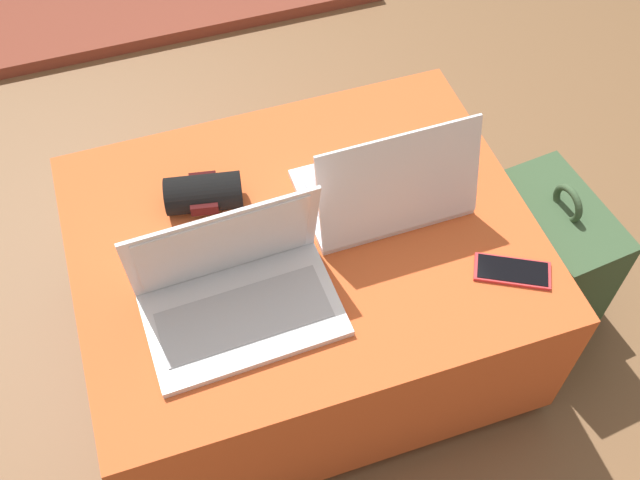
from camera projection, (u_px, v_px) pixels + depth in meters
name	position (u px, v px, depth m)	size (l,w,h in m)	color
ground_plane	(306.00, 335.00, 1.94)	(14.00, 14.00, 0.00)	brown
ottoman	(305.00, 289.00, 1.77)	(0.97, 0.78, 0.44)	maroon
laptop_near	(237.00, 291.00, 1.44)	(0.38, 0.25, 0.24)	silver
laptop_far	(386.00, 189.00, 1.60)	(0.35, 0.24, 0.25)	silver
cell_phone	(512.00, 271.00, 1.53)	(0.17, 0.13, 0.01)	red
backpack	(548.00, 259.00, 1.86)	(0.26, 0.34, 0.46)	#385133
wrist_brace	(204.00, 193.00, 1.60)	(0.17, 0.11, 0.08)	black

